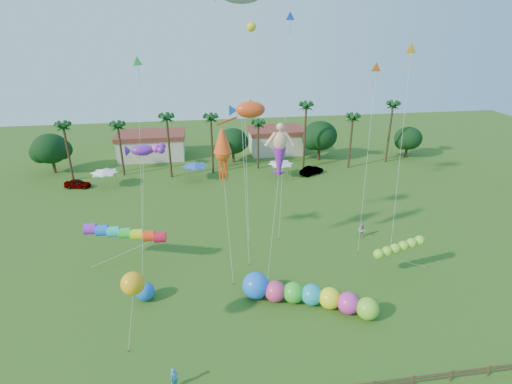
{
  "coord_description": "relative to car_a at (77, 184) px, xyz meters",
  "views": [
    {
      "loc": [
        -5.23,
        -24.97,
        24.33
      ],
      "look_at": [
        0.0,
        10.0,
        9.0
      ],
      "focal_mm": 28.0,
      "sensor_mm": 36.0,
      "label": 1
    }
  ],
  "objects": [
    {
      "name": "spectator_b",
      "position": [
        38.02,
        -21.47,
        0.26
      ],
      "size": [
        1.12,
        1.14,
        1.85
      ],
      "primitive_type": "imported",
      "rotation": [
        0.0,
        0.0,
        -0.85
      ],
      "color": "#AE9891",
      "rests_on": "ground"
    },
    {
      "name": "rainbow_tube",
      "position": [
        12.52,
        -23.99,
        2.77
      ],
      "size": [
        9.93,
        2.85,
        4.02
      ],
      "color": "red",
      "rests_on": "ground"
    },
    {
      "name": "lobster_kite",
      "position": [
        13.65,
        -22.33,
        11.79
      ],
      "size": [
        4.05,
        6.2,
        13.23
      ],
      "color": "purple",
      "rests_on": "ground"
    },
    {
      "name": "orange_ball_kite",
      "position": [
        13.58,
        -35.17,
        5.18
      ],
      "size": [
        2.2,
        2.2,
        6.77
      ],
      "color": "#FFA814",
      "rests_on": "ground"
    },
    {
      "name": "squid_kite",
      "position": [
        21.46,
        -23.89,
        11.58
      ],
      "size": [
        2.11,
        5.75,
        14.78
      ],
      "color": "#FE4B14",
      "rests_on": "ground"
    },
    {
      "name": "delta_kite_blue",
      "position": [
        29.53,
        -16.37,
        23.29
      ],
      "size": [
        2.2,
        4.6,
        25.13
      ],
      "color": "blue",
      "rests_on": "ground"
    },
    {
      "name": "delta_kite_red",
      "position": [
        37.58,
        -21.25,
        18.74
      ],
      "size": [
        1.96,
        3.77,
        20.36
      ],
      "color": "#EE531A",
      "rests_on": "ground"
    },
    {
      "name": "ground",
      "position": [
        24.39,
        -36.4,
        -0.67
      ],
      "size": [
        160.0,
        160.0,
        0.0
      ],
      "primitive_type": "plane",
      "color": "#285116",
      "rests_on": "ground"
    },
    {
      "name": "caterpillar_inflatable",
      "position": [
        27.88,
        -32.45,
        0.41
      ],
      "size": [
        11.99,
        7.07,
        2.57
      ],
      "rotation": [
        0.0,
        0.0,
        -0.42
      ],
      "color": "#E03A76",
      "rests_on": "ground"
    },
    {
      "name": "delta_kite_green",
      "position": [
        13.31,
        -16.27,
        19.21
      ],
      "size": [
        1.78,
        5.48,
        20.84
      ],
      "color": "#36E951",
      "rests_on": "ground"
    },
    {
      "name": "fish_kite",
      "position": [
        24.74,
        -20.2,
        15.0
      ],
      "size": [
        4.67,
        6.0,
        16.64
      ],
      "color": "#E24419",
      "rests_on": "ground"
    },
    {
      "name": "delta_kite_yellow",
      "position": [
        40.4,
        -22.55,
        20.63
      ],
      "size": [
        1.76,
        4.05,
        22.28
      ],
      "color": "orange",
      "rests_on": "ground"
    },
    {
      "name": "car_b",
      "position": [
        37.95,
        0.26,
        0.04
      ],
      "size": [
        4.47,
        3.41,
        1.41
      ],
      "primitive_type": "imported",
      "rotation": [
        0.0,
        0.0,
        2.08
      ],
      "color": "#4C4C54",
      "rests_on": "ground"
    },
    {
      "name": "spectator_a",
      "position": [
        16.46,
        -39.97,
        0.19
      ],
      "size": [
        0.75,
        0.69,
        1.72
      ],
      "primitive_type": "imported",
      "rotation": [
        0.0,
        0.0,
        0.61
      ],
      "color": "#3689BF",
      "rests_on": "ground"
    },
    {
      "name": "tent_row",
      "position": [
        18.39,
        -0.06,
        2.08
      ],
      "size": [
        31.0,
        4.0,
        0.6
      ],
      "color": "white",
      "rests_on": "ground"
    },
    {
      "name": "buildings_row",
      "position": [
        21.29,
        13.6,
        1.33
      ],
      "size": [
        35.0,
        7.0,
        4.0
      ],
      "color": "beige",
      "rests_on": "ground"
    },
    {
      "name": "green_worm",
      "position": [
        36.29,
        -29.54,
        2.15
      ],
      "size": [
        9.09,
        3.09,
        3.45
      ],
      "color": "#85D830",
      "rests_on": "ground"
    },
    {
      "name": "blue_ball",
      "position": [
        13.39,
        -29.57,
        0.23
      ],
      "size": [
        1.8,
        1.8,
        1.8
      ],
      "primitive_type": "sphere",
      "color": "blue",
      "rests_on": "ground"
    },
    {
      "name": "tree_line",
      "position": [
        27.95,
        7.6,
        3.61
      ],
      "size": [
        69.46,
        8.91,
        11.0
      ],
      "color": "#3A2819",
      "rests_on": "ground"
    },
    {
      "name": "merman_kite",
      "position": [
        27.1,
        -24.1,
        11.32
      ],
      "size": [
        3.17,
        5.45,
        14.65
      ],
      "color": "#F4B18B",
      "rests_on": "ground"
    },
    {
      "name": "car_a",
      "position": [
        0.0,
        0.0,
        0.0
      ],
      "size": [
        4.15,
        2.26,
        1.34
      ],
      "primitive_type": "imported",
      "rotation": [
        0.0,
        0.0,
        1.39
      ],
      "color": "#4C4C54",
      "rests_on": "ground"
    }
  ]
}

